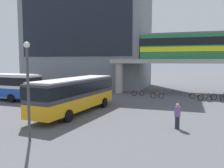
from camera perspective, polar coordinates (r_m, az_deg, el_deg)
The scene contains 12 objects.
ground_plane at distance 30.67m, azimuth -2.87°, elevation -3.55°, with size 120.00×120.00×0.00m, color #515156.
station_building at distance 47.11m, azimuth -5.54°, elevation 12.15°, with size 22.08×12.66×20.61m.
elevated_platform at distance 37.54m, azimuth 21.61°, elevation 4.40°, with size 27.42×6.91×5.06m.
train at distance 37.61m, azimuth 21.99°, elevation 8.46°, with size 19.54×2.96×3.84m.
bus_main at distance 22.37m, azimuth -8.61°, elevation -1.81°, with size 3.64×11.24×3.22m.
bicycle_orange at distance 31.66m, azimuth 10.65°, elevation -2.69°, with size 1.79×0.09×1.04m.
bicycle_silver at distance 32.11m, azimuth 19.39°, elevation -2.80°, with size 1.71×0.63×1.04m.
bicycle_blue at distance 32.49m, azimuth 23.86°, elevation -2.86°, with size 1.79×0.17×1.04m.
bicycle_red at distance 33.63m, azimuth 6.14°, elevation -2.16°, with size 1.70×0.68×1.04m.
bicycle_brown at distance 30.81m, azimuth 21.08°, elevation -3.19°, with size 1.67×0.77×1.04m.
pedestrian_waiting_near_stop at distance 17.78m, azimuth 15.20°, elevation -7.50°, with size 0.41×0.47×1.83m.
lamp_post at distance 15.03m, azimuth -19.25°, elevation 0.26°, with size 0.36×0.36×5.91m.
Camera 1 is at (10.63, -18.37, 4.79)m, focal length 38.68 mm.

